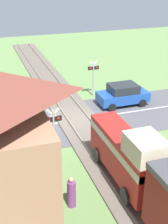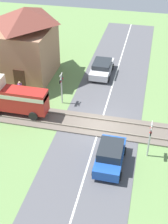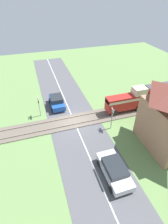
{
  "view_description": "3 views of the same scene",
  "coord_description": "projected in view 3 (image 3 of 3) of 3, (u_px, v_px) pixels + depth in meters",
  "views": [
    {
      "loc": [
        5.81,
        18.26,
        9.54
      ],
      "look_at": [
        0.0,
        1.32,
        1.2
      ],
      "focal_mm": 50.0,
      "sensor_mm": 36.0,
      "label": 1
    },
    {
      "loc": [
        -19.59,
        -3.21,
        15.53
      ],
      "look_at": [
        0.0,
        1.32,
        1.2
      ],
      "focal_mm": 50.0,
      "sensor_mm": 36.0,
      "label": 2
    },
    {
      "loc": [
        16.85,
        -4.06,
        14.21
      ],
      "look_at": [
        0.0,
        1.32,
        1.2
      ],
      "focal_mm": 28.0,
      "sensor_mm": 36.0,
      "label": 3
    }
  ],
  "objects": [
    {
      "name": "crossing_signal_west_approach",
      "position": [
        39.0,
        104.0,
        22.24
      ],
      "size": [
        0.9,
        0.18,
        2.96
      ],
      "color": "#B7B7B7",
      "rests_on": "ground_plane"
    },
    {
      "name": "pedestrian_by_station",
      "position": [
        142.0,
        119.0,
        21.7
      ],
      "size": [
        0.38,
        0.38,
        1.52
      ],
      "color": "#7F3D84",
      "rests_on": "ground_plane"
    },
    {
      "name": "road_surface",
      "position": [
        74.0,
        121.0,
        22.34
      ],
      "size": [
        48.0,
        6.4,
        0.02
      ],
      "color": "#515156",
      "rests_on": "ground_plane"
    },
    {
      "name": "track_bed",
      "position": [
        74.0,
        121.0,
        22.31
      ],
      "size": [
        2.8,
        48.0,
        0.24
      ],
      "color": "#665B51",
      "rests_on": "ground_plane"
    },
    {
      "name": "ground_plane",
      "position": [
        74.0,
        121.0,
        22.35
      ],
      "size": [
        60.0,
        60.0,
        0.0
      ],
      "primitive_type": "plane",
      "color": "#66894C"
    },
    {
      "name": "car_near_crossing",
      "position": [
        57.0,
        101.0,
        24.6
      ],
      "size": [
        3.8,
        1.94,
        1.62
      ],
      "color": "#1E4CA8",
      "rests_on": "ground_plane"
    },
    {
      "name": "crossing_signal_east_approach",
      "position": [
        112.0,
        116.0,
        20.2
      ],
      "size": [
        0.9,
        0.18,
        2.96
      ],
      "color": "#B7B7B7",
      "rests_on": "ground_plane"
    },
    {
      "name": "car_far_side",
      "position": [
        114.0,
        170.0,
        15.64
      ],
      "size": [
        4.29,
        2.04,
        1.43
      ],
      "color": "silver",
      "rests_on": "ground_plane"
    }
  ]
}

